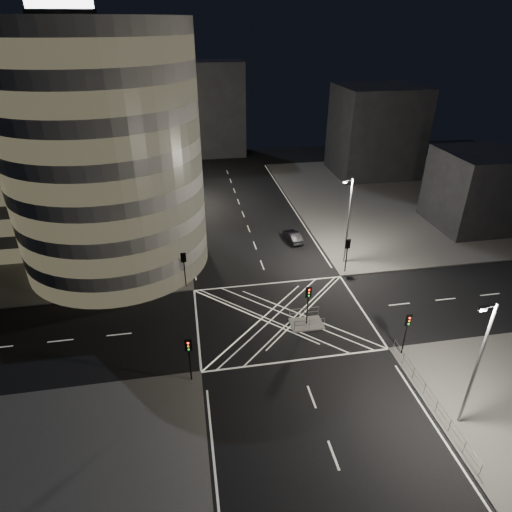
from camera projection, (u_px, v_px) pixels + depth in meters
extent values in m
plane|color=black|center=(282.00, 317.00, 40.68)|extent=(120.00, 120.00, 0.00)
cube|color=#575552|center=(35.00, 222.00, 59.54)|extent=(42.00, 42.00, 0.15)
cube|color=#575552|center=(421.00, 196.00, 68.31)|extent=(42.00, 42.00, 0.15)
cube|color=slate|center=(306.00, 324.00, 39.66)|extent=(3.00, 2.00, 0.15)
cylinder|color=gray|center=(104.00, 154.00, 44.21)|extent=(20.00, 20.00, 25.00)
cube|color=gray|center=(29.00, 135.00, 51.32)|extent=(20.00, 18.00, 25.00)
cube|color=white|center=(59.00, 0.00, 39.01)|extent=(6.00, 0.40, 2.00)
cube|color=black|center=(61.00, 12.00, 39.45)|extent=(6.40, 0.50, 0.50)
cube|color=gray|center=(90.00, 118.00, 68.17)|extent=(24.00, 16.00, 22.00)
cube|color=black|center=(376.00, 131.00, 75.40)|extent=(14.00, 12.00, 15.00)
cube|color=black|center=(477.00, 189.00, 56.52)|extent=(10.00, 10.00, 10.00)
cube|color=black|center=(199.00, 110.00, 85.73)|extent=(18.00, 8.00, 18.00)
cylinder|color=black|center=(168.00, 263.00, 45.93)|extent=(0.32, 0.32, 3.53)
ellipsoid|color=black|center=(165.00, 238.00, 44.48)|extent=(4.47, 4.47, 5.13)
cylinder|color=black|center=(168.00, 237.00, 51.01)|extent=(0.32, 0.32, 3.91)
ellipsoid|color=black|center=(165.00, 211.00, 49.40)|extent=(4.98, 4.98, 5.73)
cylinder|color=black|center=(169.00, 220.00, 56.39)|extent=(0.32, 0.32, 3.06)
ellipsoid|color=black|center=(167.00, 202.00, 55.16)|extent=(3.70, 3.70, 4.25)
cylinder|color=black|center=(169.00, 201.00, 61.40)|extent=(0.32, 0.32, 3.72)
ellipsoid|color=black|center=(166.00, 178.00, 59.74)|extent=(5.71, 5.71, 6.57)
cylinder|color=black|center=(169.00, 188.00, 66.63)|extent=(0.32, 0.32, 3.49)
ellipsoid|color=black|center=(167.00, 169.00, 65.19)|extent=(4.44, 4.44, 5.11)
cylinder|color=black|center=(185.00, 274.00, 44.42)|extent=(0.12, 0.12, 3.00)
cube|color=black|center=(183.00, 258.00, 43.47)|extent=(0.28, 0.22, 0.90)
cube|color=black|center=(183.00, 258.00, 43.47)|extent=(0.55, 0.04, 1.10)
cylinder|color=black|center=(190.00, 365.00, 32.69)|extent=(0.12, 0.12, 3.00)
cube|color=black|center=(188.00, 345.00, 31.75)|extent=(0.28, 0.22, 0.90)
cube|color=black|center=(188.00, 345.00, 31.75)|extent=(0.55, 0.04, 1.10)
cylinder|color=black|center=(346.00, 260.00, 47.08)|extent=(0.12, 0.12, 3.00)
cube|color=black|center=(348.00, 244.00, 46.13)|extent=(0.28, 0.22, 0.90)
cube|color=black|center=(348.00, 244.00, 46.13)|extent=(0.55, 0.04, 1.10)
cylinder|color=black|center=(404.00, 339.00, 35.35)|extent=(0.12, 0.12, 3.00)
cube|color=black|center=(408.00, 320.00, 34.41)|extent=(0.28, 0.22, 0.90)
cube|color=black|center=(408.00, 320.00, 34.41)|extent=(0.55, 0.04, 1.10)
cylinder|color=black|center=(307.00, 310.00, 38.89)|extent=(0.12, 0.12, 3.00)
cube|color=black|center=(309.00, 292.00, 37.95)|extent=(0.28, 0.22, 0.90)
cube|color=black|center=(309.00, 292.00, 37.95)|extent=(0.55, 0.04, 1.10)
cylinder|color=slate|center=(175.00, 223.00, 47.10)|extent=(0.20, 0.20, 10.00)
cylinder|color=slate|center=(175.00, 181.00, 44.82)|extent=(0.90, 0.10, 0.10)
cube|color=slate|center=(179.00, 182.00, 44.94)|extent=(0.50, 0.25, 0.18)
cube|color=white|center=(179.00, 183.00, 44.99)|extent=(0.42, 0.20, 0.05)
cylinder|color=slate|center=(174.00, 173.00, 62.62)|extent=(0.20, 0.20, 10.00)
cylinder|color=slate|center=(174.00, 140.00, 60.34)|extent=(0.90, 0.10, 0.10)
cube|color=slate|center=(177.00, 140.00, 60.46)|extent=(0.50, 0.25, 0.18)
cube|color=white|center=(177.00, 141.00, 60.51)|extent=(0.42, 0.20, 0.05)
cylinder|color=slate|center=(348.00, 222.00, 47.39)|extent=(0.20, 0.20, 10.00)
cylinder|color=slate|center=(349.00, 180.00, 44.97)|extent=(0.90, 0.10, 0.10)
cube|color=slate|center=(345.00, 181.00, 44.95)|extent=(0.50, 0.25, 0.18)
cube|color=white|center=(345.00, 182.00, 45.01)|extent=(0.42, 0.20, 0.05)
cylinder|color=slate|center=(476.00, 367.00, 27.56)|extent=(0.20, 0.20, 10.00)
cylinder|color=slate|center=(490.00, 306.00, 25.15)|extent=(0.90, 0.10, 0.10)
cube|color=slate|center=(483.00, 309.00, 25.13)|extent=(0.50, 0.25, 0.18)
cube|color=white|center=(482.00, 310.00, 25.18)|extent=(0.42, 0.20, 0.05)
cube|color=slate|center=(430.00, 397.00, 31.12)|extent=(0.06, 11.70, 1.10)
cube|color=slate|center=(309.00, 324.00, 38.58)|extent=(2.80, 0.06, 1.10)
cube|color=slate|center=(304.00, 313.00, 40.13)|extent=(2.80, 0.06, 1.10)
imported|color=black|center=(293.00, 236.00, 54.35)|extent=(1.92, 4.16, 1.32)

